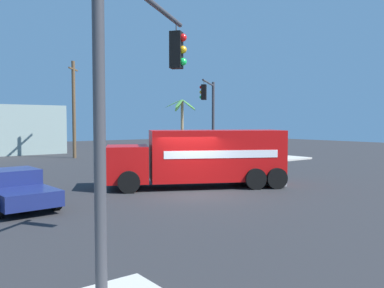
% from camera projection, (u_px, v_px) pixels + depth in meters
% --- Properties ---
extents(ground_plane, '(100.00, 100.00, 0.00)m').
position_uv_depth(ground_plane, '(195.00, 194.00, 17.90)').
color(ground_plane, '#2B2B2D').
extents(sidewalk_corner_far, '(11.26, 11.26, 0.14)m').
position_uv_depth(sidewalk_corner_far, '(219.00, 157.00, 35.55)').
color(sidewalk_corner_far, beige).
rests_on(sidewalk_corner_far, ground).
extents(delivery_truck, '(8.67, 6.24, 2.77)m').
position_uv_depth(delivery_truck, '(202.00, 157.00, 19.73)').
color(delivery_truck, red).
rests_on(delivery_truck, ground).
extents(traffic_light_primary, '(3.22, 2.76, 5.85)m').
position_uv_depth(traffic_light_primary, '(210.00, 110.00, 27.34)').
color(traffic_light_primary, '#38383D').
rests_on(traffic_light_primary, sidewalk_corner_far).
extents(traffic_light_secondary, '(3.76, 2.87, 5.88)m').
position_uv_depth(traffic_light_secondary, '(136.00, 79.00, 7.95)').
color(traffic_light_secondary, '#38383D').
rests_on(traffic_light_secondary, sidewalk_corner_near).
extents(pickup_navy, '(2.46, 5.29, 1.38)m').
position_uv_depth(pickup_navy, '(11.00, 187.00, 15.24)').
color(pickup_navy, navy).
rests_on(pickup_navy, ground).
extents(vending_machine_red, '(1.17, 1.16, 1.85)m').
position_uv_depth(vending_machine_red, '(188.00, 146.00, 34.92)').
color(vending_machine_red, yellow).
rests_on(vending_machine_red, sidewalk_corner_far).
extents(palm_tree_far, '(2.87, 2.87, 5.19)m').
position_uv_depth(palm_tree_far, '(182.00, 118.00, 38.05)').
color(palm_tree_far, '#7A6647').
rests_on(palm_tree_far, sidewalk_corner_far).
extents(utility_pole, '(1.50, 1.77, 8.47)m').
position_uv_depth(utility_pole, '(74.00, 108.00, 35.29)').
color(utility_pole, brown).
rests_on(utility_pole, ground).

